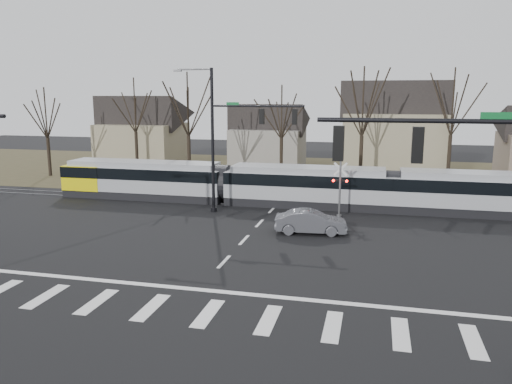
# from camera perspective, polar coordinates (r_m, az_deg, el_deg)

# --- Properties ---
(ground) EXTENTS (140.00, 140.00, 0.00)m
(ground) POSITION_cam_1_polar(r_m,az_deg,el_deg) (23.85, -5.12, -9.47)
(ground) COLOR black
(grass_verge) EXTENTS (140.00, 28.00, 0.01)m
(grass_verge) POSITION_cam_1_polar(r_m,az_deg,el_deg) (54.28, 5.67, 2.12)
(grass_verge) COLOR #38331E
(grass_verge) RESTS_ON ground
(crosswalk) EXTENTS (27.00, 2.60, 0.01)m
(crosswalk) POSITION_cam_1_polar(r_m,az_deg,el_deg) (20.39, -8.78, -13.21)
(crosswalk) COLOR silver
(crosswalk) RESTS_ON ground
(stop_line) EXTENTS (28.00, 0.35, 0.01)m
(stop_line) POSITION_cam_1_polar(r_m,az_deg,el_deg) (22.27, -6.61, -11.01)
(stop_line) COLOR silver
(stop_line) RESTS_ON ground
(lane_dashes) EXTENTS (0.18, 30.00, 0.01)m
(lane_dashes) POSITION_cam_1_polar(r_m,az_deg,el_deg) (38.75, 2.41, -1.41)
(lane_dashes) COLOR silver
(lane_dashes) RESTS_ON ground
(rail_pair) EXTENTS (90.00, 1.52, 0.06)m
(rail_pair) POSITION_cam_1_polar(r_m,az_deg,el_deg) (38.56, 2.36, -1.44)
(rail_pair) COLOR #59595E
(rail_pair) RESTS_ON ground
(tram) EXTENTS (39.95, 2.97, 3.03)m
(tram) POSITION_cam_1_polar(r_m,az_deg,el_deg) (38.09, 5.62, 0.85)
(tram) COLOR gray
(tram) RESTS_ON ground
(sedan) EXTENTS (2.46, 4.69, 1.44)m
(sedan) POSITION_cam_1_polar(r_m,az_deg,el_deg) (30.72, 6.29, -3.41)
(sedan) COLOR #4C4C53
(sedan) RESTS_ON ground
(signal_pole_near_right) EXTENTS (6.72, 0.44, 8.00)m
(signal_pole_near_right) POSITION_cam_1_polar(r_m,az_deg,el_deg) (15.75, 23.75, -1.50)
(signal_pole_near_right) COLOR black
(signal_pole_near_right) RESTS_ON ground
(signal_pole_far) EXTENTS (9.28, 0.44, 10.20)m
(signal_pole_far) POSITION_cam_1_polar(r_m,az_deg,el_deg) (35.11, -2.51, 6.69)
(signal_pole_far) COLOR black
(signal_pole_far) RESTS_ON ground
(rail_crossing_signal) EXTENTS (1.08, 0.36, 4.00)m
(rail_crossing_signal) POSITION_cam_1_polar(r_m,az_deg,el_deg) (34.62, 9.55, 0.12)
(rail_crossing_signal) COLOR #59595B
(rail_crossing_signal) RESTS_ON ground
(tree_row) EXTENTS (59.20, 7.20, 10.00)m
(tree_row) POSITION_cam_1_polar(r_m,az_deg,el_deg) (47.56, 7.19, 6.89)
(tree_row) COLOR black
(tree_row) RESTS_ON ground
(house_a) EXTENTS (9.72, 8.64, 8.60)m
(house_a) POSITION_cam_1_polar(r_m,az_deg,el_deg) (61.63, -12.87, 7.12)
(house_a) COLOR gray
(house_a) RESTS_ON ground
(house_b) EXTENTS (8.64, 7.56, 7.65)m
(house_b) POSITION_cam_1_polar(r_m,az_deg,el_deg) (58.61, 1.41, 6.72)
(house_b) COLOR gray
(house_b) RESTS_ON ground
(house_c) EXTENTS (10.80, 8.64, 10.10)m
(house_c) POSITION_cam_1_polar(r_m,az_deg,el_deg) (54.27, 15.46, 7.33)
(house_c) COLOR gray
(house_c) RESTS_ON ground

